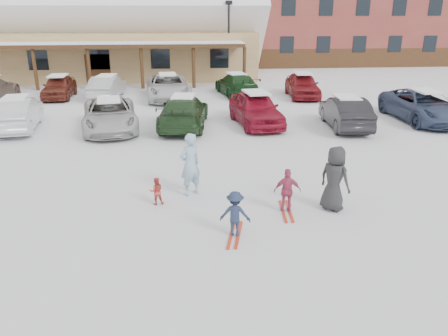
{
  "coord_description": "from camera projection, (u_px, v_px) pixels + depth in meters",
  "views": [
    {
      "loc": [
        -0.77,
        -10.5,
        5.16
      ],
      "look_at": [
        0.3,
        1.0,
        1.0
      ],
      "focal_mm": 35.0,
      "sensor_mm": 36.0,
      "label": 1
    }
  ],
  "objects": [
    {
      "name": "parked_car_6",
      "position": [
        423.0,
        106.0,
        21.49
      ],
      "size": [
        2.58,
        5.46,
        1.51
      ],
      "primitive_type": "imported",
      "rotation": [
        0.0,
        0.0,
        0.02
      ],
      "color": "#364462",
      "rests_on": "ground"
    },
    {
      "name": "toddler_red",
      "position": [
        156.0,
        191.0,
        12.25
      ],
      "size": [
        0.42,
        0.35,
        0.8
      ],
      "primitive_type": "imported",
      "rotation": [
        0.0,
        0.0,
        3.27
      ],
      "color": "#B53A31",
      "rests_on": "ground"
    },
    {
      "name": "lamp_post",
      "position": [
        229.0,
        37.0,
        32.5
      ],
      "size": [
        0.5,
        0.25,
        5.88
      ],
      "color": "black",
      "rests_on": "ground"
    },
    {
      "name": "parked_car_12",
      "position": [
        302.0,
        85.0,
        27.51
      ],
      "size": [
        2.1,
        4.55,
        1.51
      ],
      "primitive_type": "imported",
      "rotation": [
        0.0,
        0.0,
        -0.07
      ],
      "color": "maroon",
      "rests_on": "ground"
    },
    {
      "name": "ground",
      "position": [
        216.0,
        216.0,
        11.65
      ],
      "size": [
        160.0,
        160.0,
        0.0
      ],
      "primitive_type": "plane",
      "color": "white",
      "rests_on": "ground"
    },
    {
      "name": "day_lodge",
      "position": [
        81.0,
        27.0,
        35.71
      ],
      "size": [
        29.12,
        12.5,
        10.38
      ],
      "color": "tan",
      "rests_on": "ground"
    },
    {
      "name": "child_navy",
      "position": [
        235.0,
        214.0,
        10.46
      ],
      "size": [
        0.82,
        0.58,
        1.15
      ],
      "primitive_type": "imported",
      "rotation": [
        0.0,
        0.0,
        2.92
      ],
      "color": "#1E2943",
      "rests_on": "ground"
    },
    {
      "name": "bystander_dark",
      "position": [
        335.0,
        179.0,
        11.76
      ],
      "size": [
        1.0,
        1.05,
        1.81
      ],
      "primitive_type": "imported",
      "rotation": [
        0.0,
        0.0,
        2.25
      ],
      "color": "#272729",
      "rests_on": "ground"
    },
    {
      "name": "adult_skier",
      "position": [
        190.0,
        165.0,
        12.72
      ],
      "size": [
        0.82,
        0.75,
        1.89
      ],
      "primitive_type": "imported",
      "rotation": [
        0.0,
        0.0,
        3.72
      ],
      "color": "#8DB1C5",
      "rests_on": "ground"
    },
    {
      "name": "parked_car_9",
      "position": [
        107.0,
        87.0,
        27.24
      ],
      "size": [
        1.88,
        4.38,
        1.4
      ],
      "primitive_type": "imported",
      "rotation": [
        0.0,
        0.0,
        3.05
      ],
      "color": "#AAAAAF",
      "rests_on": "ground"
    },
    {
      "name": "parked_car_1",
      "position": [
        17.0,
        114.0,
        19.89
      ],
      "size": [
        2.22,
        4.73,
        1.5
      ],
      "primitive_type": "imported",
      "rotation": [
        0.0,
        0.0,
        3.28
      ],
      "color": "silver",
      "rests_on": "ground"
    },
    {
      "name": "child_magenta",
      "position": [
        287.0,
        191.0,
        11.7
      ],
      "size": [
        0.75,
        0.37,
        1.24
      ],
      "primitive_type": "imported",
      "rotation": [
        0.0,
        0.0,
        3.04
      ],
      "color": "#AF395A",
      "rests_on": "ground"
    },
    {
      "name": "parked_car_2",
      "position": [
        110.0,
        115.0,
        19.88
      ],
      "size": [
        3.15,
        5.4,
        1.41
      ],
      "primitive_type": "imported",
      "rotation": [
        0.0,
        0.0,
        0.16
      ],
      "color": "#B9B9B9",
      "rests_on": "ground"
    },
    {
      "name": "skis_child_navy",
      "position": [
        235.0,
        235.0,
        10.65
      ],
      "size": [
        0.51,
        1.41,
        0.03
      ],
      "primitive_type": "cube",
      "rotation": [
        0.0,
        0.0,
        2.92
      ],
      "color": "red",
      "rests_on": "ground"
    },
    {
      "name": "skis_child_magenta",
      "position": [
        286.0,
        211.0,
        11.91
      ],
      "size": [
        0.33,
        1.41,
        0.03
      ],
      "primitive_type": "cube",
      "rotation": [
        0.0,
        0.0,
        3.04
      ],
      "color": "red",
      "rests_on": "ground"
    },
    {
      "name": "parked_car_3",
      "position": [
        184.0,
        112.0,
        20.34
      ],
      "size": [
        2.63,
        5.26,
        1.47
      ],
      "primitive_type": "imported",
      "rotation": [
        0.0,
        0.0,
        3.02
      ],
      "color": "#243F21",
      "rests_on": "ground"
    },
    {
      "name": "parked_car_5",
      "position": [
        345.0,
        112.0,
        20.28
      ],
      "size": [
        1.88,
        4.5,
        1.45
      ],
      "primitive_type": "imported",
      "rotation": [
        0.0,
        0.0,
        3.06
      ],
      "color": "black",
      "rests_on": "ground"
    },
    {
      "name": "conifer_3",
      "position": [
        238.0,
        11.0,
        51.65
      ],
      "size": [
        3.96,
        3.96,
        9.18
      ],
      "color": "black",
      "rests_on": "ground"
    },
    {
      "name": "parked_car_4",
      "position": [
        256.0,
        109.0,
        20.75
      ],
      "size": [
        2.43,
        4.82,
        1.57
      ],
      "primitive_type": "imported",
      "rotation": [
        0.0,
        0.0,
        0.13
      ],
      "color": "maroon",
      "rests_on": "ground"
    },
    {
      "name": "parked_car_10",
      "position": [
        168.0,
        87.0,
        26.88
      ],
      "size": [
        3.01,
        5.75,
        1.54
      ],
      "primitive_type": "imported",
      "rotation": [
        0.0,
        0.0,
        0.08
      ],
      "color": "silver",
      "rests_on": "ground"
    },
    {
      "name": "parked_car_8",
      "position": [
        59.0,
        87.0,
        27.26
      ],
      "size": [
        1.83,
        4.18,
        1.4
      ],
      "primitive_type": "imported",
      "rotation": [
        0.0,
        0.0,
        0.04
      ],
      "color": "maroon",
      "rests_on": "ground"
    },
    {
      "name": "parked_car_11",
      "position": [
        236.0,
        84.0,
        28.18
      ],
      "size": [
        2.71,
        5.06,
        1.39
      ],
      "primitive_type": "imported",
      "rotation": [
        0.0,
        0.0,
        3.31
      ],
      "color": "#183E1A",
      "rests_on": "ground"
    }
  ]
}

